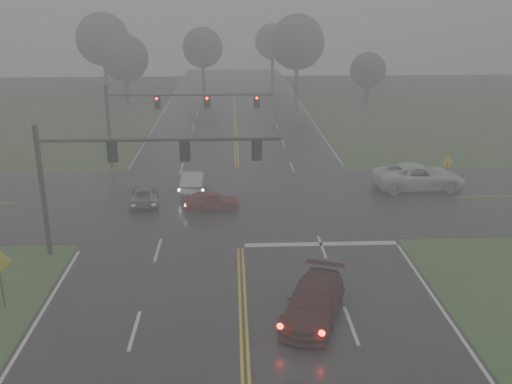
{
  "coord_description": "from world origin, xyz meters",
  "views": [
    {
      "loc": [
        -0.38,
        -14.62,
        12.89
      ],
      "look_at": [
        0.95,
        16.0,
        2.6
      ],
      "focal_mm": 40.0,
      "sensor_mm": 36.0,
      "label": 1
    }
  ],
  "objects_px": {
    "car_grey": "(145,203)",
    "signal_gantry_near": "(115,165)",
    "sedan_maroon": "(313,317)",
    "pickup_white": "(417,189)",
    "signal_gantry_far": "(161,110)",
    "sedan_silver": "(195,191)",
    "sedan_red": "(212,209)"
  },
  "relations": [
    {
      "from": "signal_gantry_far",
      "to": "sedan_maroon",
      "type": "bearing_deg",
      "value": -69.31
    },
    {
      "from": "sedan_red",
      "to": "sedan_silver",
      "type": "xyz_separation_m",
      "value": [
        -1.33,
        3.9,
        0.0
      ]
    },
    {
      "from": "sedan_silver",
      "to": "car_grey",
      "type": "distance_m",
      "value": 4.02
    },
    {
      "from": "sedan_red",
      "to": "signal_gantry_near",
      "type": "height_order",
      "value": "signal_gantry_near"
    },
    {
      "from": "pickup_white",
      "to": "signal_gantry_far",
      "type": "relative_size",
      "value": 0.49
    },
    {
      "from": "car_grey",
      "to": "signal_gantry_far",
      "type": "xyz_separation_m",
      "value": [
        0.32,
        8.76,
        4.72
      ]
    },
    {
      "from": "car_grey",
      "to": "signal_gantry_near",
      "type": "bearing_deg",
      "value": 82.05
    },
    {
      "from": "sedan_silver",
      "to": "signal_gantry_near",
      "type": "relative_size",
      "value": 0.35
    },
    {
      "from": "sedan_maroon",
      "to": "car_grey",
      "type": "relative_size",
      "value": 1.23
    },
    {
      "from": "sedan_red",
      "to": "pickup_white",
      "type": "bearing_deg",
      "value": -82.57
    },
    {
      "from": "pickup_white",
      "to": "sedan_red",
      "type": "bearing_deg",
      "value": 100.29
    },
    {
      "from": "sedan_red",
      "to": "signal_gantry_far",
      "type": "distance_m",
      "value": 12.06
    },
    {
      "from": "sedan_maroon",
      "to": "signal_gantry_far",
      "type": "xyz_separation_m",
      "value": [
        -9.01,
        23.87,
        4.72
      ]
    },
    {
      "from": "sedan_maroon",
      "to": "signal_gantry_near",
      "type": "xyz_separation_m",
      "value": [
        -9.39,
        7.04,
        4.95
      ]
    },
    {
      "from": "sedan_silver",
      "to": "pickup_white",
      "type": "bearing_deg",
      "value": -177.86
    },
    {
      "from": "sedan_maroon",
      "to": "pickup_white",
      "type": "relative_size",
      "value": 0.81
    },
    {
      "from": "sedan_maroon",
      "to": "signal_gantry_far",
      "type": "distance_m",
      "value": 25.95
    },
    {
      "from": "sedan_red",
      "to": "car_grey",
      "type": "bearing_deg",
      "value": 65.22
    },
    {
      "from": "sedan_maroon",
      "to": "signal_gantry_far",
      "type": "height_order",
      "value": "signal_gantry_far"
    },
    {
      "from": "signal_gantry_far",
      "to": "signal_gantry_near",
      "type": "bearing_deg",
      "value": -91.27
    },
    {
      "from": "sedan_red",
      "to": "sedan_silver",
      "type": "bearing_deg",
      "value": 12.23
    },
    {
      "from": "car_grey",
      "to": "signal_gantry_near",
      "type": "xyz_separation_m",
      "value": [
        -0.05,
        -8.07,
        4.95
      ]
    },
    {
      "from": "sedan_silver",
      "to": "signal_gantry_far",
      "type": "xyz_separation_m",
      "value": [
        -2.91,
        6.36,
        4.72
      ]
    },
    {
      "from": "pickup_white",
      "to": "signal_gantry_near",
      "type": "relative_size",
      "value": 0.52
    },
    {
      "from": "sedan_maroon",
      "to": "car_grey",
      "type": "distance_m",
      "value": 17.76
    },
    {
      "from": "signal_gantry_near",
      "to": "signal_gantry_far",
      "type": "distance_m",
      "value": 16.84
    },
    {
      "from": "car_grey",
      "to": "pickup_white",
      "type": "distance_m",
      "value": 19.45
    },
    {
      "from": "pickup_white",
      "to": "signal_gantry_near",
      "type": "xyz_separation_m",
      "value": [
        -19.38,
        -10.27,
        4.95
      ]
    },
    {
      "from": "sedan_silver",
      "to": "car_grey",
      "type": "relative_size",
      "value": 1.05
    },
    {
      "from": "sedan_maroon",
      "to": "sedan_red",
      "type": "height_order",
      "value": "sedan_maroon"
    },
    {
      "from": "sedan_red",
      "to": "sedan_maroon",
      "type": "bearing_deg",
      "value": -167.26
    },
    {
      "from": "pickup_white",
      "to": "signal_gantry_far",
      "type": "distance_m",
      "value": 20.66
    }
  ]
}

